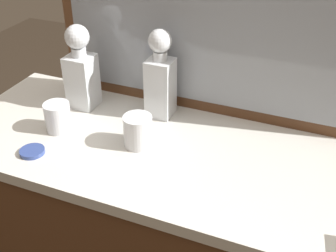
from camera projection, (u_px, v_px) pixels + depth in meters
The scene contains 6 objects.
dresser_mirror at pixel (200, 25), 1.32m from camera, with size 0.98×0.03×0.59m.
crystal_decanter_far_right at pixel (160, 82), 1.38m from camera, with size 0.08×0.08×0.30m.
crystal_decanter_center at pixel (81, 75), 1.43m from camera, with size 0.09×0.09×0.29m.
crystal_tumbler_center at pixel (138, 132), 1.27m from camera, with size 0.09×0.09×0.10m.
crystal_tumbler_front at pixel (58, 118), 1.34m from camera, with size 0.08×0.08×0.09m.
porcelain_dish at pixel (32, 151), 1.25m from camera, with size 0.07×0.07×0.01m.
Camera 1 is at (0.40, -0.96, 1.65)m, focal length 45.99 mm.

